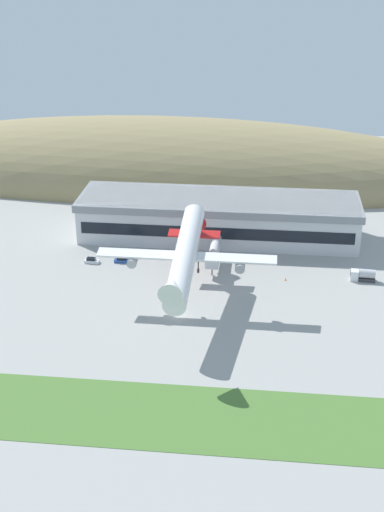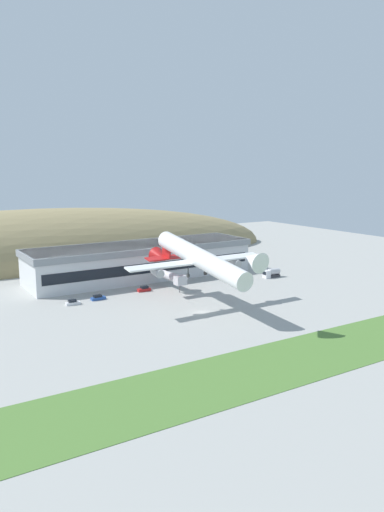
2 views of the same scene
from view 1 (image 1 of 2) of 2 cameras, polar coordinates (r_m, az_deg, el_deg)
ground_plane at (r=165.92m, az=-1.20°, el=-4.73°), size 331.31×331.31×0.00m
grass_strip_foreground at (r=134.66m, az=-3.33°, el=-12.57°), size 298.18×19.89×0.08m
hill_backdrop at (r=258.52m, az=-2.47°, el=6.28°), size 233.98×59.85×42.84m
terminal_building at (r=205.12m, az=2.13°, el=3.30°), size 80.01×21.80×11.95m
jetway_0 at (r=187.96m, az=1.77°, el=0.32°), size 3.38×17.21×5.43m
cargo_airplane at (r=162.65m, az=-0.50°, el=0.15°), size 41.60×51.49×12.09m
service_car_0 at (r=191.39m, az=-0.79°, el=-0.29°), size 4.21×1.91×1.64m
service_car_1 at (r=192.17m, az=-5.62°, el=-0.33°), size 4.32×1.76×1.49m
service_car_2 at (r=192.84m, az=-8.04°, el=-0.37°), size 4.06×1.87×1.46m
fuel_truck at (r=186.11m, az=13.52°, el=-1.50°), size 6.43×2.79×3.17m
traffic_cone_0 at (r=183.18m, az=7.49°, el=-1.86°), size 0.52×0.52×0.58m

